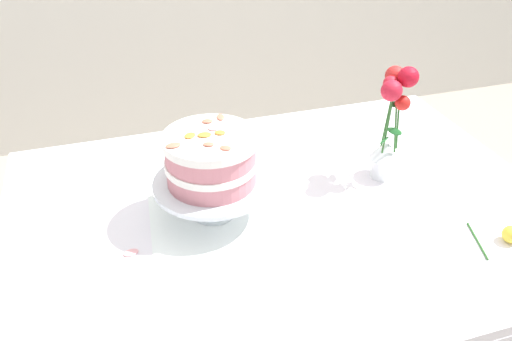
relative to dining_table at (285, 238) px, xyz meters
name	(u,v)px	position (x,y,z in m)	size (l,w,h in m)	color
dining_table	(285,238)	(0.00, 0.00, 0.00)	(1.40, 1.00, 0.74)	white
linen_napkin	(214,213)	(-0.18, 0.05, 0.09)	(0.32, 0.32, 0.00)	white
cake_stand	(212,186)	(-0.18, 0.05, 0.17)	(0.29, 0.29, 0.10)	silver
layer_cake	(211,158)	(-0.18, 0.05, 0.25)	(0.23, 0.23, 0.13)	#CC7A84
flower_vase	(391,125)	(0.32, 0.07, 0.25)	(0.10, 0.11, 0.32)	silver
fallen_rose	(510,235)	(0.46, -0.26, 0.11)	(0.11, 0.13, 0.04)	#2D6028
loose_petal_0	(131,253)	(-0.39, -0.04, 0.09)	(0.04, 0.02, 0.00)	pink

